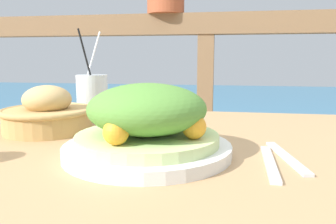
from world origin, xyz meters
TOP-DOWN VIEW (x-y plane):
  - patio_table at (0.00, 0.00)m, footprint 0.96×0.78m
  - railing_fence at (0.00, 0.83)m, footprint 2.80×0.08m
  - sea_backdrop at (0.00, 3.33)m, footprint 12.00×4.00m
  - salad_plate at (-0.05, -0.10)m, footprint 0.29×0.29m
  - drink_glass at (-0.27, 0.20)m, footprint 0.08×0.08m
  - bread_basket at (-0.32, 0.04)m, footprint 0.21×0.21m
  - fork at (0.16, -0.12)m, footprint 0.02×0.18m
  - knife at (0.19, -0.08)m, footprint 0.05×0.18m

SIDE VIEW (x-z plane):
  - sea_backdrop at x=0.00m, z-range 0.00..0.40m
  - patio_table at x=0.00m, z-range 0.25..0.97m
  - fork at x=0.16m, z-range 0.72..0.72m
  - knife at x=0.19m, z-range 0.72..0.72m
  - bread_basket at x=-0.32m, z-range 0.71..0.81m
  - salad_plate at x=-0.05m, z-range 0.71..0.83m
  - drink_glass at x=-0.27m, z-range 0.66..0.90m
  - railing_fence at x=0.00m, z-range 0.27..1.34m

